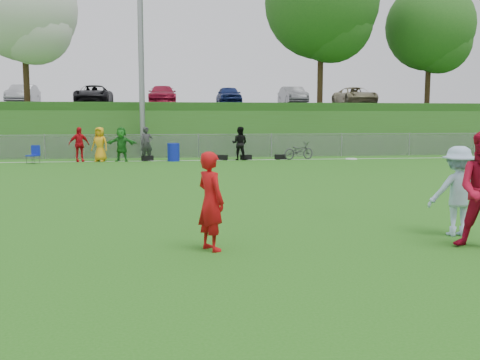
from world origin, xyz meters
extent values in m
plane|color=#226314|center=(0.00, 0.00, 0.00)|extent=(120.00, 120.00, 0.00)
cube|color=white|center=(0.00, 18.00, 0.01)|extent=(60.00, 0.10, 0.01)
cube|color=gray|center=(0.00, 20.00, 0.60)|extent=(58.00, 0.02, 1.20)
cube|color=gray|center=(0.00, 20.00, 1.25)|extent=(58.00, 0.04, 0.04)
cylinder|color=gray|center=(-3.00, 20.80, 6.00)|extent=(0.30, 0.30, 12.00)
cube|color=#285517|center=(0.00, 31.00, 1.50)|extent=(120.00, 18.00, 3.00)
cube|color=black|center=(0.00, 33.00, 3.05)|extent=(120.00, 12.00, 0.10)
cylinder|color=black|center=(-10.00, 25.00, 6.75)|extent=(0.36, 0.36, 7.50)
sphere|color=silver|center=(-10.00, 25.00, 8.62)|extent=(6.30, 6.30, 6.30)
sphere|color=silver|center=(-9.40, 24.70, 7.50)|extent=(4.50, 4.50, 4.50)
cylinder|color=black|center=(8.00, 24.50, 7.25)|extent=(0.36, 0.36, 8.50)
sphere|color=#124516|center=(8.00, 24.50, 9.38)|extent=(7.14, 7.14, 7.14)
sphere|color=#124516|center=(8.60, 24.20, 8.10)|extent=(5.10, 5.10, 5.10)
cylinder|color=black|center=(16.00, 26.00, 6.50)|extent=(0.36, 0.36, 7.00)
sphere|color=#124516|center=(16.00, 26.00, 8.25)|extent=(5.88, 5.88, 5.88)
sphere|color=#124516|center=(16.60, 25.70, 7.20)|extent=(4.20, 4.20, 4.20)
imported|color=#A7A8AD|center=(-12.00, 32.00, 3.82)|extent=(1.52, 4.37, 1.44)
imported|color=black|center=(-7.00, 32.00, 3.82)|extent=(2.39, 5.18, 1.44)
imported|color=maroon|center=(-2.00, 32.00, 3.82)|extent=(2.02, 4.96, 1.44)
imported|color=navy|center=(3.00, 32.00, 3.82)|extent=(1.70, 4.23, 1.44)
imported|color=slate|center=(8.00, 32.00, 3.82)|extent=(1.52, 4.37, 1.44)
imported|color=#9A9168|center=(13.00, 32.00, 3.82)|extent=(2.39, 5.18, 1.44)
imported|color=red|center=(-5.95, 18.00, 0.85)|extent=(1.08, 0.76, 1.69)
imported|color=orange|center=(-4.96, 18.00, 0.85)|extent=(0.96, 0.79, 1.69)
imported|color=#207821|center=(-3.92, 18.00, 0.85)|extent=(1.63, 0.74, 1.69)
imported|color=#2E2D30|center=(-2.70, 18.00, 0.85)|extent=(0.71, 0.58, 1.69)
imported|color=black|center=(1.97, 18.00, 0.85)|extent=(1.00, 0.90, 1.69)
cube|color=black|center=(-2.67, 18.10, 0.13)|extent=(0.61, 0.54, 0.26)
cube|color=black|center=(1.08, 18.10, 0.13)|extent=(0.60, 0.42, 0.26)
cube|color=black|center=(2.31, 18.10, 0.13)|extent=(0.60, 0.40, 0.26)
cube|color=black|center=(4.11, 18.10, 0.13)|extent=(0.58, 0.36, 0.26)
imported|color=#BA0C0F|center=(-0.98, -0.38, 0.81)|extent=(0.63, 0.70, 1.61)
imported|color=#A4C3E4|center=(3.57, 0.11, 0.82)|extent=(1.10, 0.68, 1.64)
cylinder|color=silver|center=(2.28, 2.19, 1.26)|extent=(0.25, 0.25, 0.02)
cylinder|color=#101FAE|center=(-1.38, 17.80, 0.44)|extent=(0.72, 0.72, 0.89)
cube|color=#0F21A8|center=(-7.94, 17.20, 0.38)|extent=(0.62, 0.62, 0.05)
cube|color=#0F21A8|center=(-7.85, 17.41, 0.62)|extent=(0.45, 0.22, 0.47)
imported|color=#313234|center=(5.05, 18.01, 0.45)|extent=(1.82, 1.14, 0.91)
camera|label=1|loc=(-1.65, -8.90, 2.15)|focal=40.00mm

